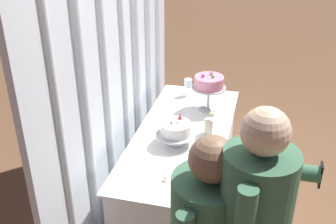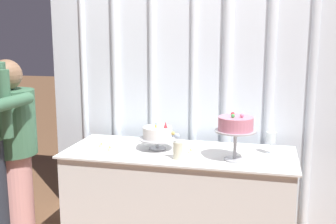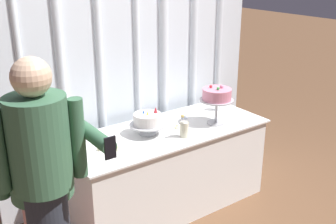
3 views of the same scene
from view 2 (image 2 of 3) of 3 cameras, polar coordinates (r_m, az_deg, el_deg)
The scene contains 10 objects.
draped_curtain at distance 3.58m, azimuth 3.61°, elevation 8.54°, with size 2.63×0.16×2.83m.
cake_table at distance 3.34m, azimuth 1.54°, elevation -11.61°, with size 1.78×0.73×0.74m.
cake_display_nearleft at distance 3.24m, azimuth -1.47°, elevation -3.08°, with size 0.30×0.30×0.23m.
cake_display_nearright at distance 2.97m, azimuth 9.37°, elevation -1.96°, with size 0.30×0.30×0.35m.
wine_glass at distance 3.22m, azimuth 14.14°, elevation -3.53°, with size 0.07×0.07×0.17m.
flower_vase at distance 3.00m, azimuth 1.35°, elevation -5.09°, with size 0.08×0.08×0.21m.
tealight_far_left at distance 3.38m, azimuth -9.26°, elevation -4.64°, with size 0.04×0.04×0.03m.
tealight_near_left at distance 3.27m, azimuth -8.08°, elevation -5.13°, with size 0.04×0.04×0.03m.
tealight_near_right at distance 3.18m, azimuth 3.20°, elevation -5.54°, with size 0.05×0.05×0.03m.
guest_girl_blue_dress at distance 3.33m, azimuth -20.91°, elevation -4.88°, with size 0.52×0.75×1.46m.
Camera 2 is at (0.64, -2.92, 1.64)m, focal length 43.87 mm.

